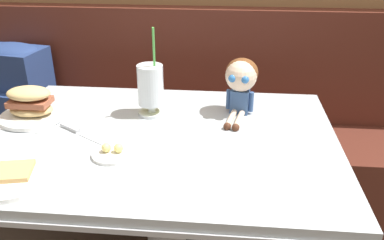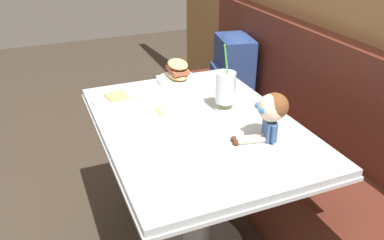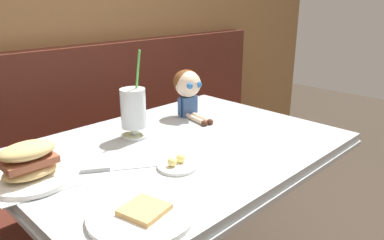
# 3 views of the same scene
# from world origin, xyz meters

# --- Properties ---
(booth_bench) EXTENTS (2.60, 0.48, 1.00)m
(booth_bench) POSITION_xyz_m (0.00, 0.81, 0.33)
(booth_bench) COLOR #512319
(booth_bench) RESTS_ON ground
(diner_table) EXTENTS (1.11, 0.81, 0.74)m
(diner_table) POSITION_xyz_m (0.00, 0.18, 0.54)
(diner_table) COLOR #B2BCC1
(diner_table) RESTS_ON ground
(toast_plate) EXTENTS (0.25, 0.25, 0.03)m
(toast_plate) POSITION_xyz_m (-0.37, -0.08, 0.75)
(toast_plate) COLOR white
(toast_plate) RESTS_ON diner_table
(milkshake_glass) EXTENTS (0.10, 0.10, 0.32)m
(milkshake_glass) POSITION_xyz_m (-0.07, 0.34, 0.84)
(milkshake_glass) COLOR silver
(milkshake_glass) RESTS_ON diner_table
(sandwich_plate) EXTENTS (0.22, 0.22, 0.12)m
(sandwich_plate) POSITION_xyz_m (-0.47, 0.27, 0.79)
(sandwich_plate) COLOR white
(sandwich_plate) RESTS_ON diner_table
(butter_saucer) EXTENTS (0.12, 0.12, 0.04)m
(butter_saucer) POSITION_xyz_m (-0.13, 0.05, 0.75)
(butter_saucer) COLOR white
(butter_saucer) RESTS_ON diner_table
(butter_knife) EXTENTS (0.21, 0.14, 0.01)m
(butter_knife) POSITION_xyz_m (-0.29, 0.18, 0.74)
(butter_knife) COLOR silver
(butter_knife) RESTS_ON diner_table
(seated_doll) EXTENTS (0.13, 0.23, 0.20)m
(seated_doll) POSITION_xyz_m (0.24, 0.39, 0.87)
(seated_doll) COLOR #385689
(seated_doll) RESTS_ON diner_table
(backpack) EXTENTS (0.33, 0.29, 0.41)m
(backpack) POSITION_xyz_m (-0.81, 0.78, 0.66)
(backpack) COLOR navy
(backpack) RESTS_ON booth_bench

